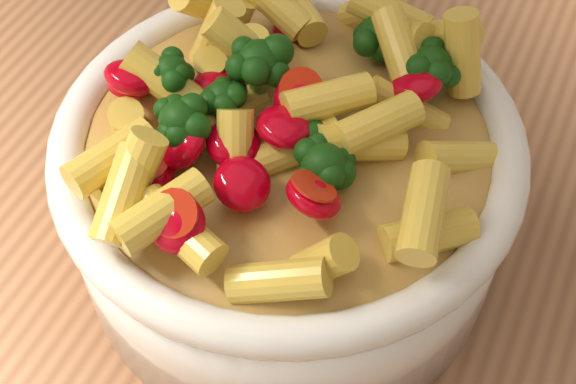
% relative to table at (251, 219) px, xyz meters
% --- Properties ---
extents(table, '(1.20, 0.80, 0.90)m').
position_rel_table_xyz_m(table, '(0.00, 0.00, 0.00)').
color(table, '#A36B46').
rests_on(table, ground).
extents(serving_bowl, '(0.26, 0.26, 0.11)m').
position_rel_table_xyz_m(serving_bowl, '(0.07, -0.07, 0.16)').
color(serving_bowl, white).
rests_on(serving_bowl, table).
extents(pasta_salad, '(0.20, 0.20, 0.05)m').
position_rel_table_xyz_m(pasta_salad, '(0.07, -0.07, 0.23)').
color(pasta_salad, gold).
rests_on(pasta_salad, serving_bowl).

